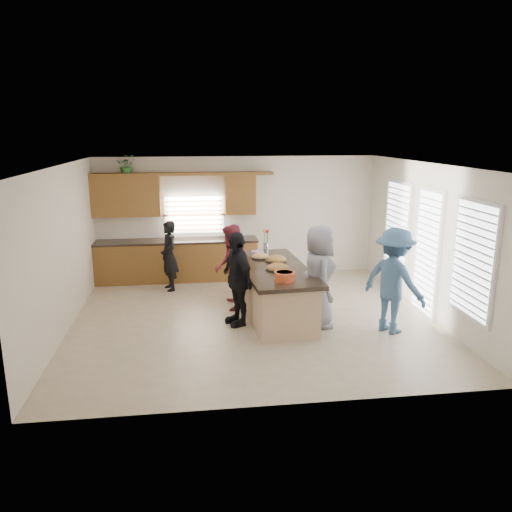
{
  "coord_description": "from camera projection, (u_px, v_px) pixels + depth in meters",
  "views": [
    {
      "loc": [
        -1.08,
        -8.55,
        3.34
      ],
      "look_at": [
        0.07,
        0.16,
        1.15
      ],
      "focal_mm": 35.0,
      "sensor_mm": 36.0,
      "label": 1
    }
  ],
  "objects": [
    {
      "name": "floor",
      "position": [
        253.0,
        319.0,
        9.17
      ],
      "size": [
        6.5,
        6.5,
        0.0
      ],
      "primitive_type": "plane",
      "color": "beige",
      "rests_on": "ground"
    },
    {
      "name": "island",
      "position": [
        274.0,
        292.0,
        9.23
      ],
      "size": [
        1.32,
        2.77,
        0.95
      ],
      "rotation": [
        0.0,
        0.0,
        0.06
      ],
      "color": "tan",
      "rests_on": "ground"
    },
    {
      "name": "woman_right_back",
      "position": [
        394.0,
        281.0,
        8.4
      ],
      "size": [
        1.2,
        1.35,
        1.81
      ],
      "primitive_type": "imported",
      "rotation": [
        0.0,
        0.0,
        2.15
      ],
      "color": "#3C5F83",
      "rests_on": "ground"
    },
    {
      "name": "woman_left_front",
      "position": [
        237.0,
        279.0,
        8.74
      ],
      "size": [
        0.73,
        1.06,
        1.68
      ],
      "primitive_type": "imported",
      "rotation": [
        0.0,
        0.0,
        -1.21
      ],
      "color": "black",
      "rests_on": "ground"
    },
    {
      "name": "potted_plant",
      "position": [
        127.0,
        165.0,
        10.93
      ],
      "size": [
        0.42,
        0.37,
        0.46
      ],
      "primitive_type": "imported",
      "rotation": [
        0.0,
        0.0,
        0.03
      ],
      "color": "#316A2A",
      "rests_on": "back_cabinetry"
    },
    {
      "name": "room_shell",
      "position": [
        253.0,
        217.0,
        8.71
      ],
      "size": [
        6.52,
        6.02,
        2.81
      ],
      "color": "silver",
      "rests_on": "ground"
    },
    {
      "name": "back_cabinetry",
      "position": [
        175.0,
        241.0,
        11.39
      ],
      "size": [
        4.08,
        0.66,
        2.46
      ],
      "color": "brown",
      "rests_on": "ground"
    },
    {
      "name": "platter_back",
      "position": [
        260.0,
        257.0,
        9.7
      ],
      "size": [
        0.36,
        0.36,
        0.15
      ],
      "color": "black",
      "rests_on": "island"
    },
    {
      "name": "woman_left_back",
      "position": [
        169.0,
        256.0,
        10.7
      ],
      "size": [
        0.52,
        0.64,
        1.51
      ],
      "primitive_type": "imported",
      "rotation": [
        0.0,
        0.0,
        -1.24
      ],
      "color": "black",
      "rests_on": "ground"
    },
    {
      "name": "woman_left_mid",
      "position": [
        231.0,
        267.0,
        9.53
      ],
      "size": [
        0.65,
        0.82,
        1.65
      ],
      "primitive_type": "imported",
      "rotation": [
        0.0,
        0.0,
        -1.6
      ],
      "color": "maroon",
      "rests_on": "ground"
    },
    {
      "name": "right_wall_glazing",
      "position": [
        428.0,
        244.0,
        9.12
      ],
      "size": [
        0.06,
        4.0,
        2.25
      ],
      "color": "white",
      "rests_on": "ground"
    },
    {
      "name": "platter_front",
      "position": [
        278.0,
        268.0,
        8.88
      ],
      "size": [
        0.45,
        0.45,
        0.18
      ],
      "color": "black",
      "rests_on": "island"
    },
    {
      "name": "flower_vase",
      "position": [
        266.0,
        239.0,
        10.26
      ],
      "size": [
        0.14,
        0.14,
        0.44
      ],
      "color": "silver",
      "rests_on": "island"
    },
    {
      "name": "salad_bowl",
      "position": [
        285.0,
        276.0,
        8.2
      ],
      "size": [
        0.34,
        0.34,
        0.16
      ],
      "color": "#DF5128",
      "rests_on": "island"
    },
    {
      "name": "plate_stack",
      "position": [
        258.0,
        252.0,
        10.09
      ],
      "size": [
        0.25,
        0.25,
        0.05
      ],
      "primitive_type": "cylinder",
      "color": "#AB82BD",
      "rests_on": "island"
    },
    {
      "name": "clear_cup",
      "position": [
        306.0,
        275.0,
        8.35
      ],
      "size": [
        0.08,
        0.08,
        0.11
      ],
      "primitive_type": "cylinder",
      "color": "white",
      "rests_on": "island"
    },
    {
      "name": "woman_right_front",
      "position": [
        319.0,
        277.0,
        8.64
      ],
      "size": [
        0.58,
        0.89,
        1.81
      ],
      "primitive_type": "imported",
      "rotation": [
        0.0,
        0.0,
        1.57
      ],
      "color": "gray",
      "rests_on": "ground"
    },
    {
      "name": "platter_mid",
      "position": [
        276.0,
        260.0,
        9.47
      ],
      "size": [
        0.43,
        0.43,
        0.17
      ],
      "color": "black",
      "rests_on": "island"
    }
  ]
}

